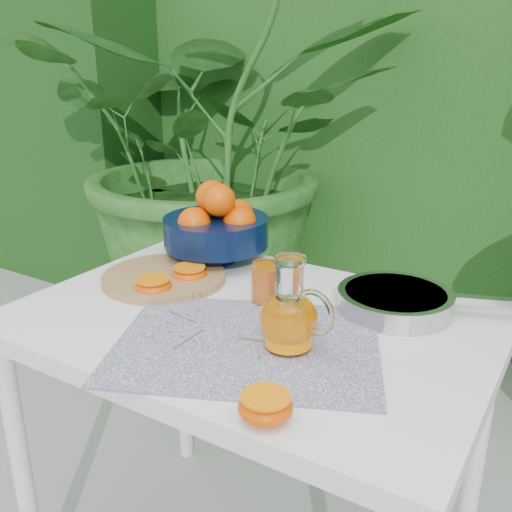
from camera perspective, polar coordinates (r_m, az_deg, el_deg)
The scene contains 11 objects.
hedge_backdrop at distance 2.97m, azimuth 23.42°, elevation 16.36°, with size 8.00×1.65×2.50m.
potted_plant_left at distance 2.64m, azimuth -3.63°, elevation 11.13°, with size 1.79×1.79×1.79m, color #1F541D.
white_table at distance 1.27m, azimuth -0.48°, elevation -9.29°, with size 1.00×0.70×0.75m.
placemat at distance 1.12m, azimuth -0.88°, elevation -8.73°, with size 0.50×0.39×0.00m, color #0D124D.
cutting_board at distance 1.43m, azimuth -9.17°, elevation -2.12°, with size 0.30×0.30×0.02m, color #A77A4B.
fruit_bowl at distance 1.52m, azimuth -3.89°, elevation 3.11°, with size 0.36×0.36×0.22m.
juice_pitcher at distance 1.07m, azimuth 3.39°, elevation -6.14°, with size 0.17×0.13×0.18m.
juice_tumbler at distance 1.28m, azimuth 0.95°, elevation -2.74°, with size 0.06×0.06×0.09m.
saute_pan at distance 1.28m, azimuth 13.89°, elevation -4.30°, with size 0.46×0.32×0.05m.
orange_halves at distance 1.21m, azimuth -6.15°, elevation -5.47°, with size 0.58×0.49×0.04m.
thyme_sprigs at distance 1.15m, azimuth -4.25°, elevation -7.61°, with size 0.31×0.18×0.01m.
Camera 1 is at (0.54, -0.87, 1.28)m, focal length 40.00 mm.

